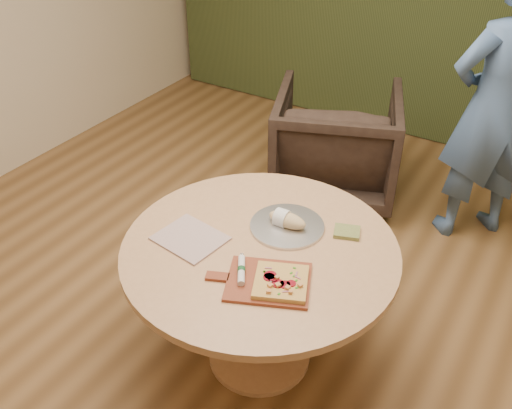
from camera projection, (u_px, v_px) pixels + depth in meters
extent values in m
cube|color=brown|center=(230.00, 343.00, 3.12)|extent=(5.00, 6.00, 0.02)
cylinder|color=tan|center=(259.00, 354.00, 3.03)|extent=(0.53, 0.53, 0.03)
cylinder|color=tan|center=(260.00, 308.00, 2.83)|extent=(0.13, 0.13, 0.68)
cylinder|color=tan|center=(260.00, 250.00, 2.62)|extent=(1.28, 1.28, 0.04)
cube|color=brown|center=(269.00, 282.00, 2.40)|extent=(0.43, 0.40, 0.01)
cube|color=brown|center=(217.00, 277.00, 2.43)|extent=(0.11, 0.09, 0.01)
cube|color=tan|center=(281.00, 282.00, 2.37)|extent=(0.29, 0.29, 0.02)
cylinder|color=maroon|center=(278.00, 284.00, 2.35)|extent=(0.05, 0.05, 0.00)
cylinder|color=maroon|center=(285.00, 285.00, 2.34)|extent=(0.05, 0.05, 0.00)
cylinder|color=maroon|center=(269.00, 277.00, 2.38)|extent=(0.05, 0.05, 0.00)
cylinder|color=maroon|center=(270.00, 275.00, 2.39)|extent=(0.06, 0.06, 0.00)
cylinder|color=maroon|center=(291.00, 283.00, 2.35)|extent=(0.04, 0.04, 0.00)
cube|color=#DA9252|center=(270.00, 285.00, 2.33)|extent=(0.02, 0.02, 0.01)
cube|color=#DA9252|center=(278.00, 285.00, 2.33)|extent=(0.03, 0.03, 0.01)
cube|color=#DA9252|center=(288.00, 288.00, 2.32)|extent=(0.02, 0.02, 0.01)
cube|color=#DA9252|center=(277.00, 278.00, 2.37)|extent=(0.02, 0.02, 0.01)
cube|color=#DA9252|center=(269.00, 291.00, 2.30)|extent=(0.02, 0.02, 0.01)
cube|color=#DA9252|center=(300.00, 285.00, 2.33)|extent=(0.02, 0.02, 0.01)
cube|color=#DA9252|center=(291.00, 292.00, 2.30)|extent=(0.02, 0.02, 0.01)
cube|color=#2F7C1A|center=(294.00, 276.00, 2.38)|extent=(0.01, 0.01, 0.00)
cube|color=#2F7C1A|center=(278.00, 278.00, 2.37)|extent=(0.01, 0.01, 0.00)
cube|color=#2F7C1A|center=(294.00, 268.00, 2.43)|extent=(0.01, 0.01, 0.00)
cube|color=#2F7C1A|center=(296.00, 281.00, 2.36)|extent=(0.01, 0.01, 0.00)
cube|color=#2F7C1A|center=(297.00, 288.00, 2.33)|extent=(0.01, 0.01, 0.00)
cube|color=#2F7C1A|center=(291.00, 273.00, 2.40)|extent=(0.01, 0.01, 0.00)
cube|color=#2F7C1A|center=(279.00, 294.00, 2.30)|extent=(0.01, 0.01, 0.00)
cube|color=#2F7C1A|center=(265.00, 272.00, 2.41)|extent=(0.01, 0.01, 0.00)
cube|color=#2F7C1A|center=(264.00, 272.00, 2.41)|extent=(0.01, 0.01, 0.00)
cube|color=#A35871|center=(268.00, 268.00, 2.43)|extent=(0.03, 0.02, 0.00)
cube|color=#A35871|center=(296.00, 274.00, 2.39)|extent=(0.01, 0.03, 0.00)
cube|color=#A35871|center=(270.00, 281.00, 2.36)|extent=(0.03, 0.02, 0.00)
cube|color=#A35871|center=(274.00, 282.00, 2.35)|extent=(0.02, 0.03, 0.00)
cube|color=#A35871|center=(298.00, 277.00, 2.38)|extent=(0.03, 0.01, 0.00)
cube|color=#A35871|center=(286.00, 292.00, 2.31)|extent=(0.03, 0.02, 0.00)
cylinder|color=silver|center=(241.00, 270.00, 2.43)|extent=(0.12, 0.16, 0.03)
cylinder|color=#194C26|center=(241.00, 270.00, 2.43)|extent=(0.04, 0.04, 0.03)
cube|color=silver|center=(242.00, 256.00, 2.51)|extent=(0.03, 0.04, 0.00)
cube|color=silver|center=(190.00, 238.00, 2.65)|extent=(0.33, 0.29, 0.01)
cylinder|color=silver|center=(287.00, 227.00, 2.72)|extent=(0.35, 0.35, 0.01)
cylinder|color=silver|center=(287.00, 226.00, 2.72)|extent=(0.36, 0.36, 0.02)
ellipsoid|color=tan|center=(287.00, 220.00, 2.70)|extent=(0.19, 0.08, 0.07)
cylinder|color=silver|center=(282.00, 218.00, 2.71)|extent=(0.06, 0.09, 0.09)
cube|color=#535D29|center=(347.00, 232.00, 2.68)|extent=(0.15, 0.13, 0.02)
imported|color=black|center=(336.00, 139.00, 4.10)|extent=(1.09, 1.06, 0.88)
imported|color=#456599|center=(495.00, 108.00, 3.45)|extent=(0.78, 0.77, 1.81)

